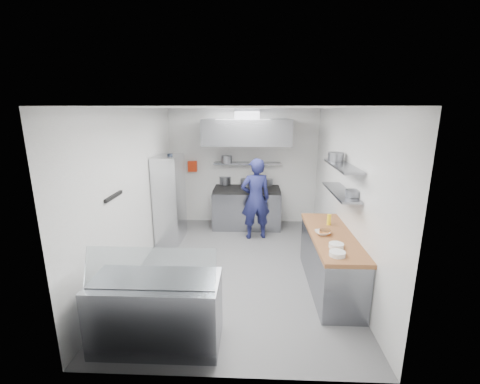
{
  "coord_description": "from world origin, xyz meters",
  "views": [
    {
      "loc": [
        0.25,
        -5.31,
        2.77
      ],
      "look_at": [
        0.0,
        0.6,
        1.25
      ],
      "focal_mm": 24.0,
      "sensor_mm": 36.0,
      "label": 1
    }
  ],
  "objects_px": {
    "gas_range": "(247,209)",
    "wire_rack": "(170,199)",
    "display_case": "(157,312)",
    "chef": "(256,199)"
  },
  "relations": [
    {
      "from": "gas_range",
      "to": "wire_rack",
      "type": "bearing_deg",
      "value": -151.9
    },
    {
      "from": "gas_range",
      "to": "wire_rack",
      "type": "distance_m",
      "value": 1.91
    },
    {
      "from": "gas_range",
      "to": "display_case",
      "type": "distance_m",
      "value": 4.22
    },
    {
      "from": "gas_range",
      "to": "wire_rack",
      "type": "xyz_separation_m",
      "value": [
        -1.63,
        -0.87,
        0.48
      ]
    },
    {
      "from": "display_case",
      "to": "wire_rack",
      "type": "bearing_deg",
      "value": 101.32
    },
    {
      "from": "wire_rack",
      "to": "display_case",
      "type": "bearing_deg",
      "value": -78.68
    },
    {
      "from": "chef",
      "to": "gas_range",
      "type": "bearing_deg",
      "value": -86.69
    },
    {
      "from": "gas_range",
      "to": "chef",
      "type": "relative_size",
      "value": 0.9
    },
    {
      "from": "wire_rack",
      "to": "gas_range",
      "type": "bearing_deg",
      "value": 28.1
    },
    {
      "from": "gas_range",
      "to": "wire_rack",
      "type": "height_order",
      "value": "wire_rack"
    }
  ]
}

